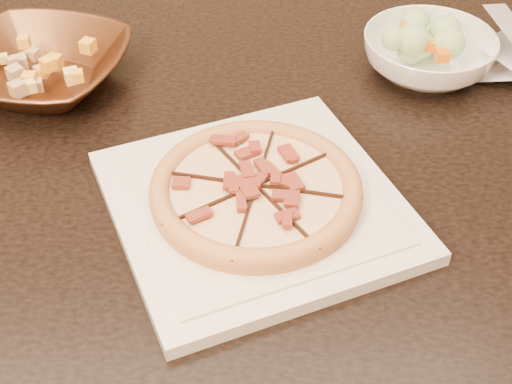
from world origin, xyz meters
TOP-DOWN VIEW (x-y plane):
  - dining_table at (0.03, 0.17)m, footprint 1.30×0.87m
  - plate at (0.14, 0.03)m, footprint 0.41×0.41m
  - pizza at (0.14, 0.03)m, footprint 0.24×0.24m
  - bronze_bowl at (-0.16, 0.30)m, footprint 0.30×0.30m
  - mixed_dish at (-0.16, 0.30)m, footprint 0.12×0.11m
  - salad_bowl at (0.40, 0.32)m, footprint 0.20×0.20m
  - salad at (0.40, 0.32)m, footprint 0.09×0.10m

SIDE VIEW (x-z plane):
  - dining_table at x=0.03m, z-range 0.26..1.01m
  - plate at x=0.14m, z-range 0.75..0.77m
  - bronze_bowl at x=-0.16m, z-range 0.75..0.81m
  - salad_bowl at x=0.40m, z-range 0.75..0.81m
  - pizza at x=0.14m, z-range 0.77..0.80m
  - mixed_dish at x=-0.16m, z-range 0.81..0.84m
  - salad at x=0.40m, z-range 0.81..0.85m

